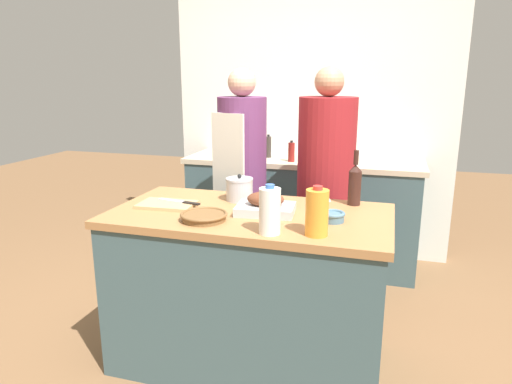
# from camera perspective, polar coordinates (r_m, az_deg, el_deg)

# --- Properties ---
(ground_plane) EXTENTS (12.00, 12.00, 0.00)m
(ground_plane) POSITION_cam_1_polar(r_m,az_deg,el_deg) (2.76, -0.72, -20.00)
(ground_plane) COLOR brown
(kitchen_island) EXTENTS (1.45, 0.77, 0.87)m
(kitchen_island) POSITION_cam_1_polar(r_m,az_deg,el_deg) (2.54, -0.75, -11.88)
(kitchen_island) COLOR #3D565B
(kitchen_island) RESTS_ON ground_plane
(back_counter) EXTENTS (1.92, 0.60, 0.90)m
(back_counter) POSITION_cam_1_polar(r_m,az_deg,el_deg) (3.87, 5.73, -2.36)
(back_counter) COLOR #3D565B
(back_counter) RESTS_ON ground_plane
(back_wall) EXTENTS (2.42, 0.10, 2.55)m
(back_wall) POSITION_cam_1_polar(r_m,az_deg,el_deg) (4.07, 6.97, 10.23)
(back_wall) COLOR silver
(back_wall) RESTS_ON ground_plane
(roasting_pan) EXTENTS (0.31, 0.24, 0.11)m
(roasting_pan) POSITION_cam_1_polar(r_m,az_deg,el_deg) (2.35, 1.23, -1.64)
(roasting_pan) COLOR #BCBCC1
(roasting_pan) RESTS_ON kitchen_island
(wicker_basket) EXTENTS (0.23, 0.23, 0.04)m
(wicker_basket) POSITION_cam_1_polar(r_m,az_deg,el_deg) (2.26, -6.53, -3.03)
(wicker_basket) COLOR brown
(wicker_basket) RESTS_ON kitchen_island
(cutting_board) EXTENTS (0.31, 0.21, 0.02)m
(cutting_board) POSITION_cam_1_polar(r_m,az_deg,el_deg) (2.53, -11.07, -1.55)
(cutting_board) COLOR tan
(cutting_board) RESTS_ON kitchen_island
(stock_pot) EXTENTS (0.16, 0.16, 0.15)m
(stock_pot) POSITION_cam_1_polar(r_m,az_deg,el_deg) (2.59, -2.07, 0.35)
(stock_pot) COLOR #B7B7BC
(stock_pot) RESTS_ON kitchen_island
(mixing_bowl) EXTENTS (0.12, 0.12, 0.05)m
(mixing_bowl) POSITION_cam_1_polar(r_m,az_deg,el_deg) (2.25, 9.57, -2.99)
(mixing_bowl) COLOR slate
(mixing_bowl) RESTS_ON kitchen_island
(juice_jug) EXTENTS (0.10, 0.10, 0.23)m
(juice_jug) POSITION_cam_1_polar(r_m,az_deg,el_deg) (2.03, 7.63, -2.54)
(juice_jug) COLOR orange
(juice_jug) RESTS_ON kitchen_island
(milk_jug) EXTENTS (0.10, 0.10, 0.23)m
(milk_jug) POSITION_cam_1_polar(r_m,az_deg,el_deg) (2.03, 1.74, -2.37)
(milk_jug) COLOR white
(milk_jug) RESTS_ON kitchen_island
(wine_bottle_green) EXTENTS (0.07, 0.07, 0.30)m
(wine_bottle_green) POSITION_cam_1_polar(r_m,az_deg,el_deg) (2.55, 12.25, 1.04)
(wine_bottle_green) COLOR #381E19
(wine_bottle_green) RESTS_ON kitchen_island
(wine_glass_left) EXTENTS (0.06, 0.06, 0.12)m
(wine_glass_left) POSITION_cam_1_polar(r_m,az_deg,el_deg) (2.37, 8.59, -0.54)
(wine_glass_left) COLOR silver
(wine_glass_left) RESTS_ON kitchen_island
(knife_chef) EXTENTS (0.27, 0.08, 0.01)m
(knife_chef) POSITION_cam_1_polar(r_m,az_deg,el_deg) (2.53, -9.43, -1.21)
(knife_chef) COLOR #B7B7BC
(knife_chef) RESTS_ON cutting_board
(condiment_bottle_tall) EXTENTS (0.05, 0.05, 0.19)m
(condiment_bottle_tall) POSITION_cam_1_polar(r_m,az_deg,el_deg) (3.80, 1.55, 5.67)
(condiment_bottle_tall) COLOR #332D28
(condiment_bottle_tall) RESTS_ON back_counter
(condiment_bottle_short) EXTENTS (0.05, 0.05, 0.17)m
(condiment_bottle_short) POSITION_cam_1_polar(r_m,az_deg,el_deg) (3.62, 4.45, 5.01)
(condiment_bottle_short) COLOR maroon
(condiment_bottle_short) RESTS_ON back_counter
(person_cook_aproned) EXTENTS (0.34, 0.36, 1.61)m
(person_cook_aproned) POSITION_cam_1_polar(r_m,az_deg,el_deg) (3.15, -1.75, 2.13)
(person_cook_aproned) COLOR beige
(person_cook_aproned) RESTS_ON ground_plane
(person_cook_guest) EXTENTS (0.38, 0.38, 1.62)m
(person_cook_guest) POSITION_cam_1_polar(r_m,az_deg,el_deg) (3.06, 8.69, 1.50)
(person_cook_guest) COLOR beige
(person_cook_guest) RESTS_ON ground_plane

